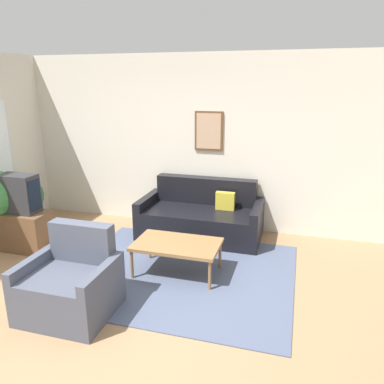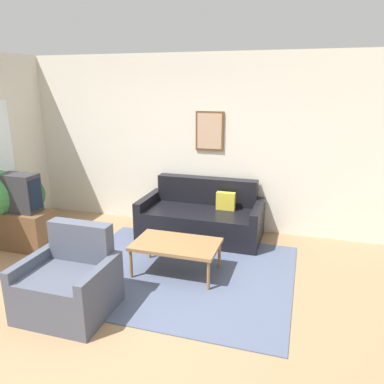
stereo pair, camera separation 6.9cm
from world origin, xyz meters
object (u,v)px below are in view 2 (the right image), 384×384
(couch, at_px, (202,217))
(tv, at_px, (20,193))
(coffee_table, at_px, (176,245))
(armchair, at_px, (69,284))

(couch, relative_size, tv, 3.41)
(couch, height_order, coffee_table, couch)
(couch, height_order, armchair, armchair)
(coffee_table, relative_size, armchair, 1.18)
(couch, height_order, tv, tv)
(tv, height_order, armchair, tv)
(tv, xyz_separation_m, armchair, (1.52, -1.14, -0.52))
(coffee_table, distance_m, tv, 2.34)
(tv, bearing_deg, coffee_table, -2.23)
(coffee_table, distance_m, armchair, 1.31)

